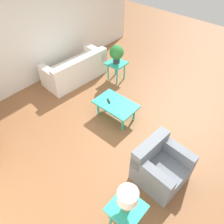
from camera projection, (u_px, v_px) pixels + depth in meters
ground_plane at (126, 128)px, 4.94m from camera, size 14.00×14.00×0.00m
wall_right at (33, 32)px, 5.45m from camera, size 0.12×7.20×2.70m
sofa at (76, 70)px, 6.11m from camera, size 0.91×1.82×0.76m
armchair at (160, 166)px, 3.85m from camera, size 0.86×0.87×0.80m
coffee_table at (116, 105)px, 4.94m from camera, size 0.95×0.61×0.42m
side_table_plant at (116, 66)px, 6.01m from camera, size 0.49×0.49×0.53m
side_table_lamp at (126, 210)px, 3.19m from camera, size 0.49×0.49×0.53m
potted_plant at (117, 53)px, 5.74m from camera, size 0.38×0.38×0.50m
table_lamp at (128, 198)px, 2.91m from camera, size 0.29×0.29×0.47m
remote_control at (109, 101)px, 4.95m from camera, size 0.16×0.12×0.02m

